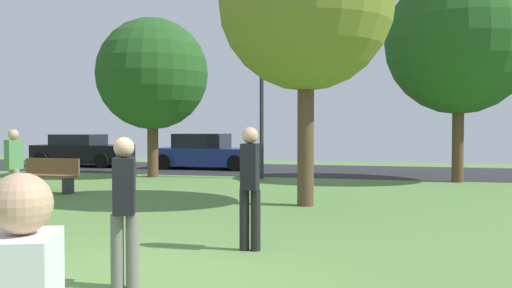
# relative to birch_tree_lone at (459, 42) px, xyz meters

# --- Properties ---
(ground_plane) EXTENTS (44.00, 44.00, 0.00)m
(ground_plane) POSITION_rel_birch_tree_lone_xyz_m (-4.82, -12.66, -4.40)
(ground_plane) COLOR #5B8442
(road_strip) EXTENTS (44.00, 6.40, 0.01)m
(road_strip) POSITION_rel_birch_tree_lone_xyz_m (-4.82, 3.34, -4.40)
(road_strip) COLOR #28282B
(road_strip) RESTS_ON ground_plane
(birch_tree_lone) EXTENTS (4.55, 4.55, 6.69)m
(birch_tree_lone) POSITION_rel_birch_tree_lone_xyz_m (0.00, 0.00, 0.00)
(birch_tree_lone) COLOR brown
(birch_tree_lone) RESTS_ON ground_plane
(oak_tree_right) EXTENTS (3.84, 3.84, 5.49)m
(oak_tree_right) POSITION_rel_birch_tree_lone_xyz_m (-10.04, -0.75, -0.84)
(oak_tree_right) COLOR brown
(oak_tree_right) RESTS_ON ground_plane
(maple_tree_far) EXTENTS (3.82, 3.82, 6.35)m
(maple_tree_far) POSITION_rel_birch_tree_lone_xyz_m (-3.83, -6.24, 0.02)
(maple_tree_far) COLOR brown
(maple_tree_far) RESTS_ON ground_plane
(person_thrower) EXTENTS (0.33, 0.38, 1.63)m
(person_thrower) POSITION_rel_birch_tree_lone_xyz_m (-4.73, -12.81, -3.50)
(person_thrower) COLOR slate
(person_thrower) RESTS_ON ground_plane
(person_bystander) EXTENTS (0.30, 0.33, 1.74)m
(person_bystander) POSITION_rel_birch_tree_lone_xyz_m (-3.89, -10.74, -3.43)
(person_bystander) COLOR black
(person_bystander) RESTS_ON ground_plane
(person_walking) EXTENTS (0.33, 0.38, 1.69)m
(person_walking) POSITION_rel_birch_tree_lone_xyz_m (-9.84, -8.10, -3.47)
(person_walking) COLOR gray
(person_walking) RESTS_ON ground_plane
(parked_car_black) EXTENTS (4.17, 2.02, 1.41)m
(parked_car_black) POSITION_rel_birch_tree_lone_xyz_m (-15.30, 3.25, -3.74)
(parked_car_black) COLOR black
(parked_car_black) RESTS_ON ground_plane
(parked_car_blue) EXTENTS (4.30, 2.10, 1.46)m
(parked_car_blue) POSITION_rel_birch_tree_lone_xyz_m (-9.51, 3.19, -3.74)
(parked_car_blue) COLOR #233893
(parked_car_blue) RESTS_ON ground_plane
(park_bench) EXTENTS (1.60, 0.45, 0.90)m
(park_bench) POSITION_rel_birch_tree_lone_xyz_m (-10.75, -5.57, -3.94)
(park_bench) COLOR brown
(park_bench) RESTS_ON ground_plane
(street_lamp_post) EXTENTS (0.14, 0.14, 4.50)m
(street_lamp_post) POSITION_rel_birch_tree_lone_xyz_m (-6.23, -0.46, -2.15)
(street_lamp_post) COLOR #2D2D33
(street_lamp_post) RESTS_ON ground_plane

